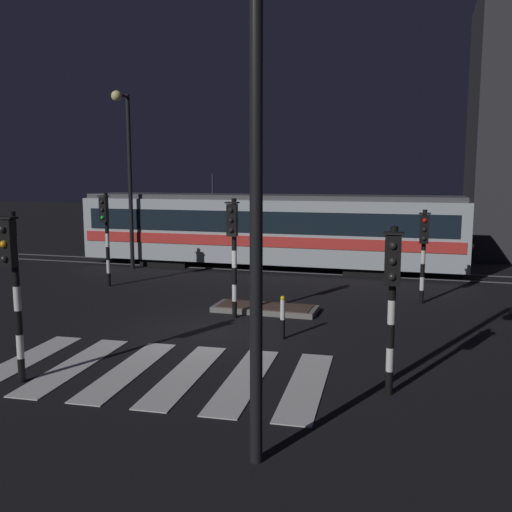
# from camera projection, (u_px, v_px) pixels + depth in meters

# --- Properties ---
(ground_plane) EXTENTS (120.00, 120.00, 0.00)m
(ground_plane) POSITION_uv_depth(u_px,v_px,m) (213.00, 331.00, 14.98)
(ground_plane) COLOR black
(rail_near) EXTENTS (80.00, 0.12, 0.03)m
(rail_near) POSITION_uv_depth(u_px,v_px,m) (292.00, 272.00, 23.92)
(rail_near) COLOR #59595E
(rail_near) RESTS_ON ground
(rail_far) EXTENTS (80.00, 0.12, 0.03)m
(rail_far) POSITION_uv_depth(u_px,v_px,m) (299.00, 267.00, 25.28)
(rail_far) COLOR #59595E
(rail_far) RESTS_ON ground
(crosswalk_zebra) EXTENTS (7.23, 4.19, 0.02)m
(crosswalk_zebra) POSITION_uv_depth(u_px,v_px,m) (156.00, 372.00, 11.82)
(crosswalk_zebra) COLOR silver
(crosswalk_zebra) RESTS_ON ground
(traffic_island) EXTENTS (3.13, 1.20, 0.18)m
(traffic_island) POSITION_uv_depth(u_px,v_px,m) (265.00, 309.00, 17.11)
(traffic_island) COLOR slate
(traffic_island) RESTS_ON ground
(traffic_light_corner_far_right) EXTENTS (0.36, 0.42, 3.02)m
(traffic_light_corner_far_right) POSITION_uv_depth(u_px,v_px,m) (424.00, 242.00, 17.82)
(traffic_light_corner_far_right) COLOR black
(traffic_light_corner_far_right) RESTS_ON ground
(traffic_light_corner_near_right) EXTENTS (0.36, 0.42, 3.18)m
(traffic_light_corner_near_right) POSITION_uv_depth(u_px,v_px,m) (392.00, 286.00, 10.27)
(traffic_light_corner_near_right) COLOR black
(traffic_light_corner_near_right) RESTS_ON ground
(traffic_light_corner_far_left) EXTENTS (0.36, 0.42, 3.45)m
(traffic_light_corner_far_left) POSITION_uv_depth(u_px,v_px,m) (106.00, 225.00, 20.59)
(traffic_light_corner_far_left) COLOR black
(traffic_light_corner_far_left) RESTS_ON ground
(traffic_light_median_centre) EXTENTS (0.36, 0.42, 3.44)m
(traffic_light_median_centre) POSITION_uv_depth(u_px,v_px,m) (233.00, 240.00, 15.96)
(traffic_light_median_centre) COLOR black
(traffic_light_median_centre) RESTS_ON ground
(traffic_light_kerb_mid_left) EXTENTS (0.36, 0.42, 3.41)m
(traffic_light_kerb_mid_left) POSITION_uv_depth(u_px,v_px,m) (12.00, 272.00, 10.89)
(traffic_light_kerb_mid_left) COLOR black
(traffic_light_kerb_mid_left) RESTS_ON ground
(street_lamp_near_kerb) EXTENTS (0.44, 1.21, 6.73)m
(street_lamp_near_kerb) POSITION_uv_depth(u_px,v_px,m) (251.00, 159.00, 7.30)
(street_lamp_near_kerb) COLOR black
(street_lamp_near_kerb) RESTS_ON ground
(street_lamp_trackside_left) EXTENTS (0.44, 1.21, 7.52)m
(street_lamp_trackside_left) POSITION_uv_depth(u_px,v_px,m) (127.00, 160.00, 24.11)
(street_lamp_trackside_left) COLOR black
(street_lamp_trackside_left) RESTS_ON ground
(tram) EXTENTS (16.87, 2.58, 4.15)m
(tram) POSITION_uv_depth(u_px,v_px,m) (267.00, 229.00, 24.72)
(tram) COLOR #B2BCC1
(tram) RESTS_ON ground
(bollard_island_edge) EXTENTS (0.12, 0.12, 1.11)m
(bollard_island_edge) POSITION_uv_depth(u_px,v_px,m) (283.00, 317.00, 14.17)
(bollard_island_edge) COLOR black
(bollard_island_edge) RESTS_ON ground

